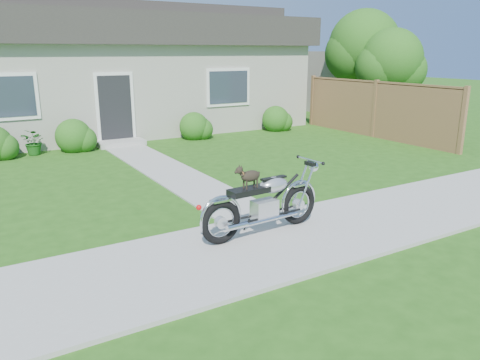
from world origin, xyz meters
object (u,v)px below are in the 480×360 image
at_px(potted_plant_left, 34,142).
at_px(tree_near, 395,63).
at_px(tree_far, 367,49).
at_px(motorcycle_with_dog, 264,202).
at_px(house, 130,69).
at_px(fence, 375,109).
at_px(potted_plant_right, 205,128).

bearing_deg(potted_plant_left, tree_near, -3.70).
xyz_separation_m(tree_far, motorcycle_with_dog, (-11.12, -8.95, -2.35)).
height_order(tree_near, motorcycle_with_dog, tree_near).
height_order(house, potted_plant_left, house).
distance_m(tree_near, tree_far, 1.68).
distance_m(house, tree_near, 10.25).
bearing_deg(fence, potted_plant_left, 164.73).
height_order(potted_plant_left, potted_plant_right, potted_plant_left).
bearing_deg(house, potted_plant_left, -138.93).
bearing_deg(tree_near, motorcycle_with_dog, -146.35).
height_order(house, motorcycle_with_dog, house).
xyz_separation_m(house, fence, (6.30, -6.24, -1.22)).
xyz_separation_m(house, potted_plant_left, (-3.95, -3.44, -1.79)).
height_order(fence, potted_plant_left, fence).
relative_size(fence, tree_near, 1.79).
bearing_deg(potted_plant_right, tree_near, -6.15).
height_order(potted_plant_left, motorcycle_with_dog, motorcycle_with_dog).
relative_size(tree_far, potted_plant_right, 6.78).
bearing_deg(motorcycle_with_dog, tree_near, 30.57).
xyz_separation_m(house, tree_near, (9.30, -4.30, 0.21)).
distance_m(fence, potted_plant_left, 10.65).
relative_size(tree_near, potted_plant_left, 5.04).
bearing_deg(tree_far, house, 163.86).
bearing_deg(fence, house, 135.26).
xyz_separation_m(potted_plant_left, potted_plant_right, (5.29, 0.00, -0.03)).
bearing_deg(potted_plant_right, tree_far, 5.21).
bearing_deg(potted_plant_right, motorcycle_with_dog, -110.62).
bearing_deg(tree_near, tree_far, 87.38).
xyz_separation_m(fence, potted_plant_left, (-10.26, 2.80, -0.57)).
distance_m(tree_near, potted_plant_right, 8.26).
xyz_separation_m(fence, motorcycle_with_dog, (-8.05, -5.41, -0.40)).
bearing_deg(potted_plant_right, fence, -29.43).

